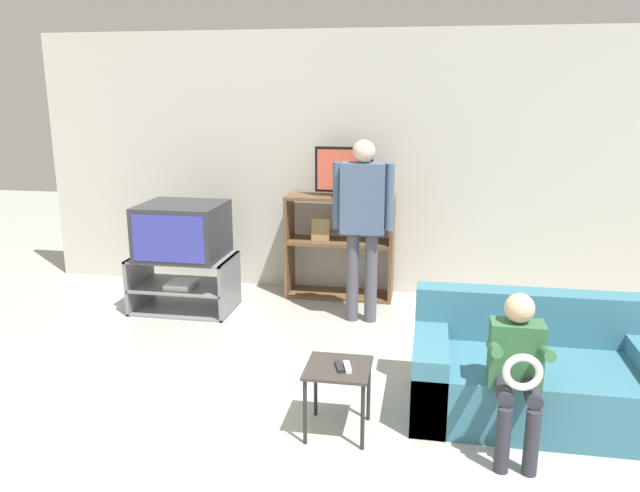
{
  "coord_description": "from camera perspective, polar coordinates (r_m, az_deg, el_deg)",
  "views": [
    {
      "loc": [
        0.84,
        -2.35,
        2.06
      ],
      "look_at": [
        0.05,
        2.1,
        0.9
      ],
      "focal_mm": 35.0,
      "sensor_mm": 36.0,
      "label": 1
    }
  ],
  "objects": [
    {
      "name": "wall_back",
      "position": [
        6.3,
        2.4,
        7.43
      ],
      "size": [
        6.4,
        0.06,
        2.6
      ],
      "color": "beige",
      "rests_on": "ground_plane"
    },
    {
      "name": "remote_control_white",
      "position": [
        3.77,
        2.53,
        -10.99
      ],
      "size": [
        0.07,
        0.15,
        0.02
      ],
      "primitive_type": "cube",
      "rotation": [
        0.0,
        0.0,
        0.26
      ],
      "color": "silver",
      "rests_on": "snack_table"
    },
    {
      "name": "snack_table",
      "position": [
        3.83,
        1.67,
        -11.84
      ],
      "size": [
        0.39,
        0.39,
        0.43
      ],
      "color": "#38332D",
      "rests_on": "ground_plane"
    },
    {
      "name": "media_shelf",
      "position": [
        6.2,
        1.8,
        0.03
      ],
      "size": [
        1.06,
        0.37,
        1.03
      ],
      "color": "brown",
      "rests_on": "ground_plane"
    },
    {
      "name": "remote_control_black",
      "position": [
        3.78,
        1.76,
        -10.95
      ],
      "size": [
        0.08,
        0.15,
        0.02
      ],
      "primitive_type": "cube",
      "rotation": [
        0.0,
        0.0,
        0.3
      ],
      "color": "#232328",
      "rests_on": "snack_table"
    },
    {
      "name": "person_seated_child",
      "position": [
        3.73,
        17.58,
        -10.24
      ],
      "size": [
        0.33,
        0.43,
        0.93
      ],
      "color": "#2D2D38",
      "rests_on": "ground_plane"
    },
    {
      "name": "tv_stand",
      "position": [
        6.04,
        -12.32,
        -3.36
      ],
      "size": [
        0.93,
        0.58,
        0.52
      ],
      "color": "slate",
      "rests_on": "ground_plane"
    },
    {
      "name": "television_flat",
      "position": [
        6.04,
        2.19,
        6.68
      ],
      "size": [
        0.56,
        0.2,
        0.48
      ],
      "color": "black",
      "rests_on": "media_shelf"
    },
    {
      "name": "couch",
      "position": [
        4.33,
        19.14,
        -11.12
      ],
      "size": [
        1.57,
        0.87,
        0.73
      ],
      "color": "teal",
      "rests_on": "ground_plane"
    },
    {
      "name": "person_standing_adult",
      "position": [
        5.44,
        3.94,
        2.97
      ],
      "size": [
        0.53,
        0.2,
        1.63
      ],
      "color": "#4C4C56",
      "rests_on": "ground_plane"
    },
    {
      "name": "television_main",
      "position": [
        5.89,
        -12.46,
        1.39
      ],
      "size": [
        0.74,
        0.67,
        0.5
      ],
      "color": "#2D2D33",
      "rests_on": "tv_stand"
    }
  ]
}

